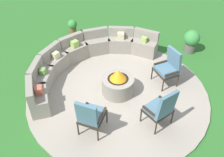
{
  "coord_description": "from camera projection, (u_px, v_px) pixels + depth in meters",
  "views": [
    {
      "loc": [
        -4.09,
        -2.85,
        4.73
      ],
      "look_at": [
        0.0,
        0.2,
        0.45
      ],
      "focal_mm": 39.44,
      "sensor_mm": 36.0,
      "label": 1
    }
  ],
  "objects": [
    {
      "name": "ground_plane",
      "position": [
        118.0,
        94.0,
        6.86
      ],
      "size": [
        24.0,
        24.0,
        0.0
      ],
      "primitive_type": "plane",
      "color": "#2D6B28"
    },
    {
      "name": "lounge_chair_front_left",
      "position": [
        90.0,
        115.0,
        5.43
      ],
      "size": [
        0.75,
        0.67,
        1.08
      ],
      "rotation": [
        0.0,
        0.0,
        5.01
      ],
      "color": "#2D2319",
      "rests_on": "patio_circle"
    },
    {
      "name": "potted_plant_2",
      "position": [
        191.0,
        40.0,
        8.2
      ],
      "size": [
        0.53,
        0.53,
        0.79
      ],
      "color": "#605B56",
      "rests_on": "ground_plane"
    },
    {
      "name": "lounge_chair_front_right",
      "position": [
        161.0,
        108.0,
        5.59
      ],
      "size": [
        0.72,
        0.68,
        1.1
      ],
      "rotation": [
        0.0,
        0.0,
        6.02
      ],
      "color": "#2D2319",
      "rests_on": "patio_circle"
    },
    {
      "name": "lounge_chair_back_left",
      "position": [
        169.0,
        66.0,
        6.79
      ],
      "size": [
        0.76,
        0.8,
        1.08
      ],
      "rotation": [
        0.0,
        0.0,
        7.34
      ],
      "color": "#2D2319",
      "rests_on": "patio_circle"
    },
    {
      "name": "curved_stone_bench",
      "position": [
        85.0,
        58.0,
        7.51
      ],
      "size": [
        4.43,
        2.38,
        0.81
      ],
      "color": "gray",
      "rests_on": "patio_circle"
    },
    {
      "name": "patio_circle",
      "position": [
        118.0,
        93.0,
        6.84
      ],
      "size": [
        4.95,
        4.95,
        0.06
      ],
      "primitive_type": "cylinder",
      "color": "#9E9384",
      "rests_on": "ground_plane"
    },
    {
      "name": "fire_pit",
      "position": [
        118.0,
        84.0,
        6.62
      ],
      "size": [
        0.87,
        0.87,
        0.77
      ],
      "color": "gray",
      "rests_on": "patio_circle"
    },
    {
      "name": "potted_plant_1",
      "position": [
        73.0,
        26.0,
        9.15
      ],
      "size": [
        0.34,
        0.34,
        0.6
      ],
      "color": "brown",
      "rests_on": "ground_plane"
    }
  ]
}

